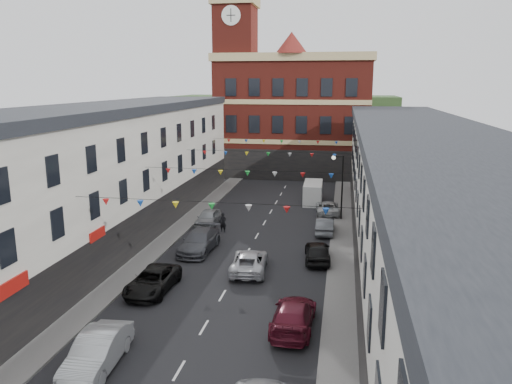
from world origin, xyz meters
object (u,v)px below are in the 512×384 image
Objects in this scene: car_left_b at (97,352)px; car_right_f at (328,208)px; car_left_e at (208,218)px; car_right_e at (325,225)px; white_van at (313,193)px; car_left_c at (153,281)px; pedestrian at (223,223)px; car_right_c at (293,315)px; moving_car at (249,261)px; car_right_d at (318,251)px; street_lamp at (340,179)px; car_left_d at (199,241)px.

car_right_f is at bearing 68.62° from car_left_b.
car_left_e is 10.27m from car_right_e.
car_left_b is at bearing -103.80° from white_van.
pedestrian reaches higher than car_left_c.
car_right_c is 3.02× the size of pedestrian.
car_left_b is 33.80m from white_van.
moving_car reaches higher than car_left_c.
car_left_b reaches higher than car_right_c.
pedestrian reaches higher than car_right_c.
car_right_f is (9.80, 20.09, -0.04)m from car_left_c.
car_right_c is 1.04× the size of white_van.
car_left_e is at bearing 89.30° from car_left_b.
car_right_c reaches higher than car_right_e.
car_right_d reaches higher than car_right_f.
white_van is at bearing -103.11° from moving_car.
street_lamp reaches higher than car_right_c.
car_left_b is 29.85m from car_right_f.
car_left_b is at bearing 67.68° from car_right_f.
car_left_c is 16.92m from car_right_e.
street_lamp is at bearing -93.92° from car_right_c.
car_right_f is (9.10, 12.49, -0.14)m from car_left_d.
moving_car is 9.23m from pedestrian.
car_left_d is 11.01m from car_right_e.
white_van is at bearing 73.53° from car_left_c.
car_left_b is 0.95× the size of car_right_c.
street_lamp reaches higher than car_right_e.
car_left_d is 1.11× the size of white_van.
moving_car is (-5.72, -13.83, -3.22)m from street_lamp.
car_right_d is at bearing 56.36° from car_left_b.
car_right_f is 16.51m from moving_car.
street_lamp is at bearing 48.02° from car_left_d.
car_left_e is 1.01× the size of car_right_e.
car_right_e is (-1.05, -4.29, -3.22)m from street_lamp.
car_right_c is at bearing -50.82° from car_left_d.
car_left_e is (-11.31, -3.75, -3.19)m from street_lamp.
car_left_e is at bearing -60.58° from car_right_c.
car_left_c is (-0.70, 8.34, -0.12)m from car_left_b.
car_right_c reaches higher than car_right_f.
car_right_d reaches higher than car_left_e.
car_left_d is at bearing -79.61° from car_left_e.
car_right_e is at bearing -91.74° from car_right_c.
car_left_d is at bearing -89.92° from pedestrian.
street_lamp is 15.30m from moving_car.
car_left_e is 0.97× the size of car_right_d.
car_left_c is at bearing -89.00° from pedestrian.
pedestrian is at bearing -120.73° from white_van.
car_right_e is 10.62m from moving_car.
street_lamp reaches higher than car_left_e.
moving_car is (-4.67, -15.83, 0.04)m from car_right_f.
car_left_e is at bearing -161.66° from street_lamp.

